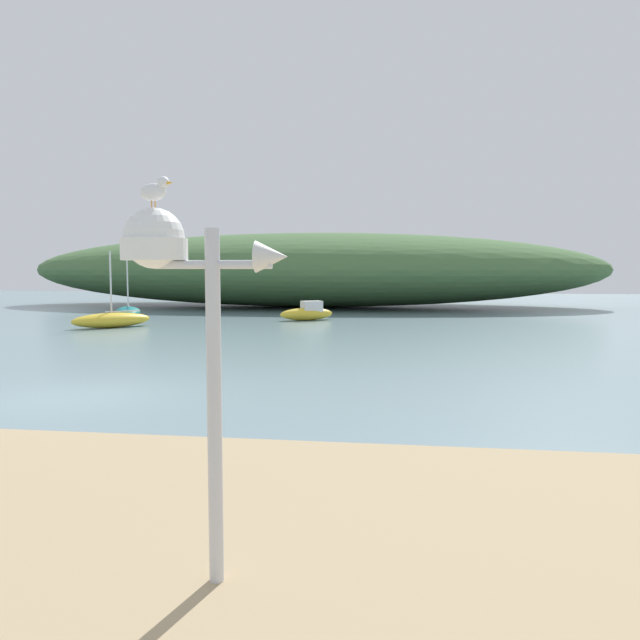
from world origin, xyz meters
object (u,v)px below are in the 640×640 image
sailboat_by_sandbar (128,311)px  sailboat_west_reach (112,320)px  motorboat_off_point (308,313)px  seagull_on_radar (155,190)px  mast_structure (175,274)px

sailboat_by_sandbar → sailboat_west_reach: size_ratio=1.07×
sailboat_by_sandbar → sailboat_west_reach: bearing=-70.8°
sailboat_by_sandbar → motorboat_off_point: 10.86m
seagull_on_radar → motorboat_off_point: 28.57m
mast_structure → motorboat_off_point: bearing=97.2°
sailboat_by_sandbar → motorboat_off_point: bearing=-6.3°
sailboat_by_sandbar → motorboat_off_point: (10.79, -1.19, 0.12)m
seagull_on_radar → motorboat_off_point: (-3.40, 28.21, -2.96)m
sailboat_by_sandbar → mast_structure: bearing=-64.0°
sailboat_west_reach → motorboat_off_point: 10.07m
seagull_on_radar → sailboat_by_sandbar: size_ratio=0.09×
motorboat_off_point → mast_structure: bearing=-82.8°
seagull_on_radar → sailboat_west_reach: 25.87m
seagull_on_radar → sailboat_west_reach: sailboat_west_reach is taller
motorboat_off_point → sailboat_by_sandbar: bearing=173.7°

